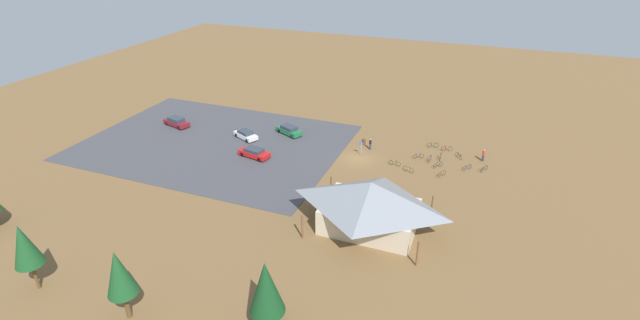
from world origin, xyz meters
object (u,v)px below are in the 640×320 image
object	(u,v)px
bicycle_yellow_lone_east	(408,169)
pine_far_west	(24,245)
bicycle_silver_trailside	(440,157)
bicycle_green_yard_right	(394,163)
bicycle_red_by_bin	(447,149)
visitor_near_lot	(370,144)
bike_pavilion	(370,203)
bicycle_green_back_row	(433,145)
pine_mideast	(119,273)
car_green_near_entry	(289,130)
bicycle_teal_lone_west	(484,169)
trash_bin	(364,142)
bicycle_teal_edge_south	(438,165)
pine_east	(266,287)
bicycle_orange_mid_cluster	(442,174)
car_maroon_end_stall	(177,122)
car_red_by_curb	(254,153)
bicycle_white_near_porch	(430,159)
lot_sign	(361,147)
visitor_crossing_yard	(484,155)
bicycle_black_near_sign	(459,156)
bicycle_blue_front_row	(467,168)
car_white_aisle_side	(246,135)
bicycle_purple_yard_center	(418,156)

from	to	relation	value
bicycle_yellow_lone_east	pine_far_west	bearing A→B (deg)	51.73
bicycle_silver_trailside	bicycle_green_yard_right	size ratio (longest dim) A/B	1.03
bicycle_red_by_bin	visitor_near_lot	distance (m)	11.42
bicycle_silver_trailside	bicycle_red_by_bin	bearing A→B (deg)	-98.78
bike_pavilion	bicycle_green_back_row	size ratio (longest dim) A/B	7.37
pine_mideast	car_green_near_entry	world-z (taller)	pine_mideast
bicycle_teal_lone_west	pine_mideast	bearing A→B (deg)	55.19
trash_bin	bicycle_teal_edge_south	size ratio (longest dim) A/B	0.66
pine_east	bicycle_teal_lone_west	world-z (taller)	pine_east
bicycle_orange_mid_cluster	bicycle_teal_lone_west	distance (m)	6.36
bicycle_red_by_bin	visitor_near_lot	xyz separation A→B (m)	(10.83, 3.58, 0.53)
car_maroon_end_stall	car_red_by_curb	xyz separation A→B (m)	(-17.74, 5.54, -0.05)
pine_east	car_maroon_end_stall	distance (m)	47.61
bicycle_white_near_porch	car_green_near_entry	distance (m)	22.73
bicycle_white_near_porch	lot_sign	bearing A→B (deg)	9.95
car_red_by_curb	visitor_crossing_yard	size ratio (longest dim) A/B	2.75
bicycle_green_back_row	car_maroon_end_stall	bearing A→B (deg)	9.82
bicycle_teal_edge_south	bicycle_black_near_sign	world-z (taller)	bicycle_teal_edge_south
bicycle_blue_front_row	bicycle_green_yard_right	distance (m)	9.91
bicycle_silver_trailside	car_white_aisle_side	size ratio (longest dim) A/B	0.39
bicycle_silver_trailside	bike_pavilion	bearing A→B (deg)	75.80
lot_sign	bicycle_teal_lone_west	xyz separation A→B (m)	(-17.16, -1.51, -1.06)
pine_mideast	bicycle_green_yard_right	distance (m)	38.99
trash_bin	car_green_near_entry	bearing A→B (deg)	2.89
trash_bin	pine_far_west	distance (m)	45.56
pine_mideast	visitor_crossing_yard	world-z (taller)	pine_mideast
bicycle_yellow_lone_east	car_white_aisle_side	bearing A→B (deg)	-3.39
bike_pavilion	pine_east	distance (m)	17.21
pine_east	bicycle_white_near_porch	bearing A→B (deg)	-102.24
bicycle_red_by_bin	pine_mideast	bearing A→B (deg)	63.83
pine_far_west	bicycle_green_back_row	bearing A→B (deg)	-123.82
bicycle_red_by_bin	bicycle_blue_front_row	size ratio (longest dim) A/B	1.24
bicycle_blue_front_row	car_red_by_curb	distance (m)	30.10
bicycle_black_near_sign	car_green_near_entry	xyz separation A→B (m)	(26.45, 1.25, 0.41)
bicycle_teal_edge_south	bicycle_purple_yard_center	distance (m)	3.51
bicycle_red_by_bin	bicycle_orange_mid_cluster	world-z (taller)	bicycle_red_by_bin
pine_far_west	bicycle_yellow_lone_east	bearing A→B (deg)	-128.27
bicycle_black_near_sign	car_green_near_entry	distance (m)	26.49
pine_east	bicycle_green_back_row	bearing A→B (deg)	-100.37
bicycle_black_near_sign	bicycle_teal_lone_west	distance (m)	4.65
bicycle_teal_edge_south	car_maroon_end_stall	size ratio (longest dim) A/B	0.27
bicycle_silver_trailside	bicycle_yellow_lone_east	bearing A→B (deg)	56.75
bicycle_yellow_lone_east	visitor_crossing_yard	bearing A→B (deg)	-142.44
bicycle_yellow_lone_east	bicycle_silver_trailside	xyz separation A→B (m)	(-3.55, -5.42, 0.03)
bicycle_blue_front_row	pine_east	bearing A→B (deg)	69.59
pine_mideast	bicycle_orange_mid_cluster	size ratio (longest dim) A/B	4.89
bicycle_orange_mid_cluster	bicycle_teal_lone_west	size ratio (longest dim) A/B	0.96
car_red_by_curb	visitor_near_lot	bearing A→B (deg)	-150.06
bicycle_green_back_row	car_red_by_curb	distance (m)	26.88
bicycle_teal_edge_south	bicycle_red_by_bin	size ratio (longest dim) A/B	0.82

